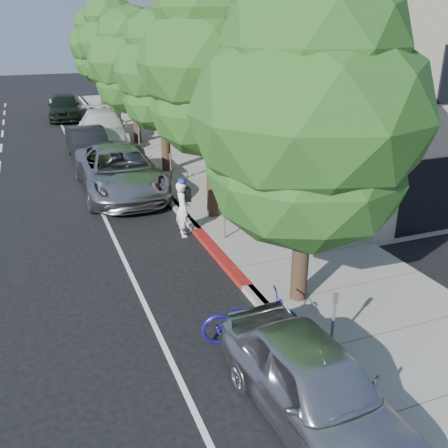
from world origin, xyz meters
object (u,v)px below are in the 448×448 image
street_tree_4 (112,44)px  cyclist (183,209)px  street_tree_3 (133,62)px  street_tree_0 (309,118)px  near_car_a (314,385)px  street_tree_1 (211,66)px  pedestrian (221,169)px  dark_suv_far (64,107)px  bicycle (251,318)px  dark_sedan (88,144)px  silver_suv (120,171)px  white_pickup (103,129)px  street_tree_2 (163,73)px  street_tree_5 (98,46)px

street_tree_4 → cyclist: bearing=-94.1°
street_tree_3 → cyclist: size_ratio=4.05×
street_tree_3 → street_tree_4: 6.04m
street_tree_0 → cyclist: size_ratio=4.21×
street_tree_3 → near_car_a: 21.87m
street_tree_1 → pedestrian: street_tree_1 is taller
street_tree_1 → dark_suv_far: bearing=98.0°
bicycle → dark_sedan: bearing=17.1°
silver_suv → white_pickup: (0.69, 8.69, 0.01)m
street_tree_2 → white_pickup: (-1.75, 6.66, -3.45)m
street_tree_0 → street_tree_5: (0.00, 30.00, 0.20)m
white_pickup → near_car_a: bearing=-83.2°
street_tree_5 → bicycle: 31.32m
street_tree_2 → near_car_a: street_tree_2 is taller
street_tree_4 → bicycle: size_ratio=3.76×
street_tree_1 → white_pickup: bearing=97.9°
cyclist → street_tree_4: bearing=2.0°
street_tree_1 → white_pickup: size_ratio=1.29×
near_car_a → street_tree_2: bearing=80.3°
cyclist → pedestrian: (2.54, 3.23, 0.19)m
street_tree_1 → dark_sedan: street_tree_1 is taller
street_tree_5 → dark_suv_far: bearing=-141.8°
street_tree_2 → near_car_a: 16.00m
silver_suv → near_car_a: bearing=-86.6°
street_tree_4 → bicycle: street_tree_4 is taller
street_tree_5 → dark_suv_far: (-3.05, -2.40, -3.82)m
street_tree_3 → near_car_a: size_ratio=1.63×
street_tree_1 → silver_suv: size_ratio=1.25×
street_tree_3 → street_tree_5: size_ratio=0.96×
street_tree_2 → near_car_a: bearing=-96.2°
street_tree_2 → dark_suv_far: street_tree_2 is taller
street_tree_5 → bicycle: bearing=-93.2°
street_tree_2 → dark_sedan: street_tree_2 is taller
street_tree_4 → near_car_a: bearing=-93.5°
street_tree_3 → street_tree_2: bearing=-90.0°
bicycle → street_tree_3: bearing=7.8°
street_tree_0 → street_tree_4: size_ratio=0.94×
white_pickup → cyclist: bearing=-81.7°
street_tree_1 → street_tree_5: 24.00m
street_tree_2 → street_tree_3: size_ratio=0.97×
street_tree_3 → near_car_a: bearing=-94.5°
dark_suv_far → street_tree_1: bearing=-77.0°
street_tree_5 → street_tree_0: bearing=-90.0°
street_tree_1 → pedestrian: bearing=62.3°
white_pickup → pedestrian: bearing=-67.7°
street_tree_5 → pedestrian: (1.17, -21.77, -3.61)m
cyclist → dark_suv_far: (-1.69, 22.60, -0.02)m
street_tree_4 → cyclist: size_ratio=4.46×
bicycle → white_pickup: white_pickup is taller
street_tree_0 → pedestrian: bearing=81.9°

